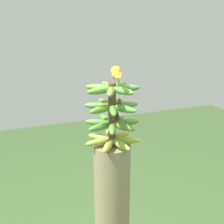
% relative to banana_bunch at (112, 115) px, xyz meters
% --- Properties ---
extents(banana_bunch, '(0.29, 0.29, 0.33)m').
position_rel_banana_bunch_xyz_m(banana_bunch, '(0.00, 0.00, 0.00)').
color(banana_bunch, brown).
rests_on(banana_bunch, banana_tree).
extents(perched_bird, '(0.18, 0.08, 0.08)m').
position_rel_banana_bunch_xyz_m(perched_bird, '(0.00, -0.02, 0.21)').
color(perched_bird, '#C68933').
rests_on(perched_bird, banana_bunch).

